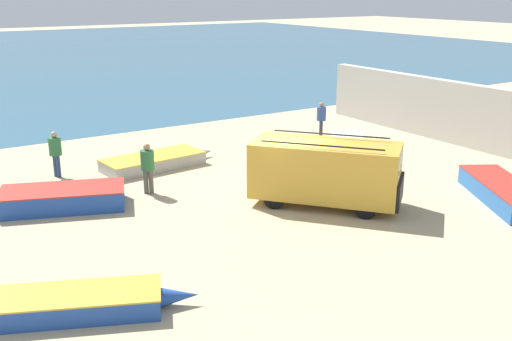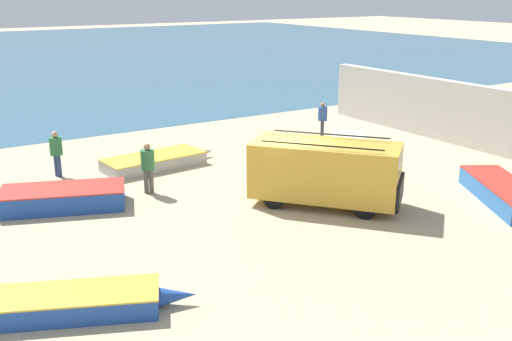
{
  "view_description": "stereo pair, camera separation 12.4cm",
  "coord_description": "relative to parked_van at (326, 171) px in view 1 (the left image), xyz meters",
  "views": [
    {
      "loc": [
        -11.12,
        -15.74,
        6.85
      ],
      "look_at": [
        -0.76,
        0.36,
        1.0
      ],
      "focal_mm": 42.0,
      "sensor_mm": 36.0,
      "label": 1
    },
    {
      "loc": [
        -11.01,
        -15.8,
        6.85
      ],
      "look_at": [
        -0.76,
        0.36,
        1.0
      ],
      "focal_mm": 42.0,
      "sensor_mm": 36.0,
      "label": 2
    }
  ],
  "objects": [
    {
      "name": "fishing_rowboat_4",
      "position": [
        -8.96,
        -2.48,
        -0.91
      ],
      "size": [
        4.7,
        2.77,
        0.5
      ],
      "rotation": [
        0.0,
        0.0,
        5.87
      ],
      "color": "#234CA3",
      "rests_on": "ground_plane"
    },
    {
      "name": "fisherman_0",
      "position": [
        -4.45,
        4.19,
        -0.09
      ],
      "size": [
        0.47,
        0.47,
        1.78
      ],
      "rotation": [
        0.0,
        0.0,
        1.04
      ],
      "color": "#5B564C",
      "rests_on": "ground_plane"
    },
    {
      "name": "parked_van",
      "position": [
        0.0,
        0.0,
        0.0
      ],
      "size": [
        4.55,
        4.94,
        2.22
      ],
      "rotation": [
        0.0,
        0.0,
        5.4
      ],
      "color": "gold",
      "rests_on": "ground_plane"
    },
    {
      "name": "fisherman_2",
      "position": [
        -6.6,
        7.85,
        -0.11
      ],
      "size": [
        0.46,
        0.46,
        1.75
      ],
      "rotation": [
        0.0,
        0.0,
        0.35
      ],
      "color": "navy",
      "rests_on": "ground_plane"
    },
    {
      "name": "harbor_wall",
      "position": [
        10.19,
        2.33,
        0.25
      ],
      "size": [
        0.5,
        17.88,
        2.81
      ],
      "primitive_type": "cube",
      "color": "#BCB7AD",
      "rests_on": "ground_plane"
    },
    {
      "name": "ground_plane",
      "position": [
        -0.86,
        1.33,
        -1.16
      ],
      "size": [
        200.0,
        200.0,
        0.0
      ],
      "primitive_type": "plane",
      "color": "tan"
    },
    {
      "name": "fishing_rowboat_3",
      "position": [
        4.53,
        4.09,
        -0.85
      ],
      "size": [
        4.11,
        4.73,
        0.61
      ],
      "rotation": [
        0.0,
        0.0,
        4.03
      ],
      "color": "#2D66AD",
      "rests_on": "ground_plane"
    },
    {
      "name": "fishing_rowboat_0",
      "position": [
        -7.51,
        4.38,
        -0.83
      ],
      "size": [
        4.86,
        2.99,
        0.67
      ],
      "rotation": [
        0.0,
        0.0,
        2.78
      ],
      "color": "#234CA3",
      "rests_on": "ground_plane"
    },
    {
      "name": "fisherman_1",
      "position": [
        5.73,
        7.38,
        -0.15
      ],
      "size": [
        0.44,
        0.44,
        1.69
      ],
      "rotation": [
        0.0,
        0.0,
        2.55
      ],
      "color": "#38383D",
      "rests_on": "ground_plane"
    },
    {
      "name": "fishing_rowboat_1",
      "position": [
        5.08,
        -3.16,
        -0.84
      ],
      "size": [
        3.52,
        5.05,
        0.65
      ],
      "rotation": [
        0.0,
        0.0,
        4.18
      ],
      "color": "#2D66AD",
      "rests_on": "ground_plane"
    },
    {
      "name": "fishing_rowboat_2",
      "position": [
        -2.96,
        7.01,
        -0.91
      ],
      "size": [
        4.91,
        2.07,
        0.5
      ],
      "rotation": [
        0.0,
        0.0,
        0.1
      ],
      "color": "#ADA89E",
      "rests_on": "ground_plane"
    }
  ]
}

